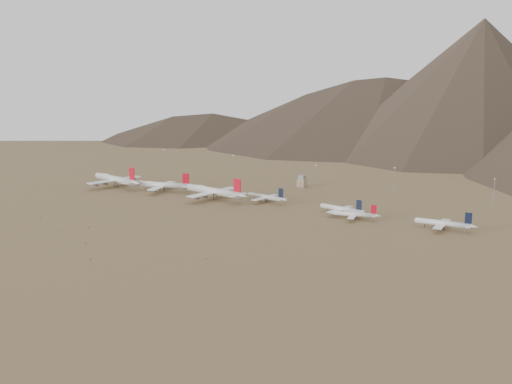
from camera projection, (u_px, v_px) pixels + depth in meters
The scene contains 16 objects.
ground at pixel (208, 206), 497.19m from camera, with size 3000.00×3000.00×0.00m, color olive.
mountain_ridge at pixel (458, 58), 1217.23m from camera, with size 4400.00×1000.00×300.00m.
widebody_west at pixel (116, 179), 580.96m from camera, with size 76.03×59.55×22.83m.
widebody_centre at pixel (163, 185), 557.46m from camera, with size 62.13×49.19×18.96m.
widebody_east at pixel (214, 191), 520.89m from camera, with size 74.70×58.07×22.27m.
narrowbody_a at pixel (267, 197), 509.29m from camera, with size 44.76×32.52×14.83m.
narrowbody_b at pixel (342, 209), 463.96m from camera, with size 43.70×31.91×14.53m.
narrowbody_c at pixel (356, 214), 448.15m from camera, with size 38.40×28.17×12.83m.
narrowbody_d at pixel (445, 224), 417.72m from camera, with size 45.54×32.57×15.02m.
control_tower at pixel (302, 182), 580.64m from camera, with size 8.00×8.00×12.00m.
mast_far_west at pixel (164, 159), 678.11m from camera, with size 2.00×0.60×25.70m.
mast_west at pixel (233, 165), 631.44m from camera, with size 2.00×0.60×25.70m.
mast_centre at pixel (316, 176), 560.07m from camera, with size 2.00×0.60×25.70m.
mast_east at pixel (394, 179), 545.15m from camera, with size 2.00×0.60×25.70m.
mast_far_east at pixel (494, 191), 486.96m from camera, with size 2.00×0.60×25.70m.
desert_scrub at pixel (105, 231), 415.61m from camera, with size 428.84×158.63×0.79m.
Camera 1 is at (290.78, -390.23, 110.70)m, focal length 40.00 mm.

